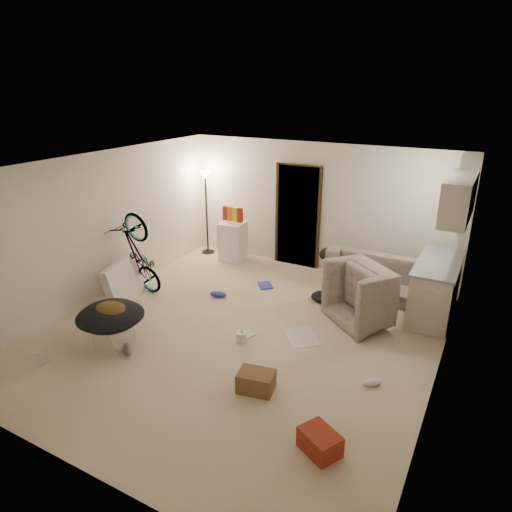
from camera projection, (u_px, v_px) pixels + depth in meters
The scene contains 36 objects.
floor at pixel (241, 333), 6.89m from camera, with size 5.50×6.00×0.02m, color beige.
ceiling at pixel (239, 166), 5.99m from camera, with size 5.50×6.00×0.02m, color white.
wall_back at pixel (318, 207), 8.91m from camera, with size 5.50×0.02×2.50m, color white.
wall_front at pixel (66, 363), 3.97m from camera, with size 5.50×0.02×2.50m, color white.
wall_left at pixel (99, 228), 7.67m from camera, with size 0.02×6.00×2.50m, color white.
wall_right at pixel (448, 296), 5.21m from camera, with size 0.02×6.00×2.50m, color white.
doorway at pixel (298, 217), 9.14m from camera, with size 0.85×0.10×2.04m, color black.
door_trim at pixel (298, 217), 9.11m from camera, with size 0.97×0.04×2.10m, color #362313.
floor_lamp at pixel (206, 195), 9.67m from camera, with size 0.28×0.28×1.81m.
kitchen_counter at pixel (435, 289), 7.28m from camera, with size 0.60×1.50×0.88m, color beige.
counter_top at pixel (439, 263), 7.12m from camera, with size 0.64×1.54×0.04m, color gray.
kitchen_uppers at pixel (459, 198), 6.69m from camera, with size 0.38×1.40×0.65m, color beige.
sofa at pixel (384, 277), 8.11m from camera, with size 1.98×0.77×0.58m, color #394139.
armchair at pixel (377, 299), 7.18m from camera, with size 1.08×0.94×0.70m, color #394139.
bicycle at pixel (140, 271), 8.07m from camera, with size 0.54×1.56×0.82m, color black.
book_asset at pixel (37, 367), 6.04m from camera, with size 0.16×0.22×0.02m, color maroon.
mini_fridge at pixel (233, 241), 9.59m from camera, with size 0.48×0.48×0.82m, color white.
snack_box_0 at pixel (225, 213), 9.45m from camera, with size 0.10×0.07×0.30m, color maroon.
snack_box_1 at pixel (230, 214), 9.40m from camera, with size 0.10×0.07×0.30m, color #C46818.
snack_box_2 at pixel (235, 215), 9.34m from camera, with size 0.10×0.07×0.30m, color gold.
snack_box_3 at pixel (240, 215), 9.29m from camera, with size 0.10×0.07×0.30m, color maroon.
saucer_chair at pixel (111, 321), 6.40m from camera, with size 0.94×0.94×0.67m.
hoodie at pixel (111, 310), 6.29m from camera, with size 0.48×0.40×0.22m, color #4E391A.
sofa_drape at pixel (334, 255), 8.45m from camera, with size 0.56×0.46×0.28m, color black.
tv_box at pixel (125, 281), 7.78m from camera, with size 0.13×1.10×0.73m, color silver.
drink_case_a at pixel (256, 381), 5.56m from camera, with size 0.44×0.31×0.25m, color brown.
drink_case_b at pixel (320, 442), 4.64m from camera, with size 0.41×0.30×0.23m, color maroon.
juicer at pixel (242, 336), 6.62m from camera, with size 0.15×0.15×0.22m.
newspaper at pixel (301, 337), 6.76m from camera, with size 0.44×0.58×0.01m, color beige.
book_blue at pixel (265, 285), 8.45m from camera, with size 0.23×0.32×0.03m, color #323FB4.
book_white at pixel (246, 335), 6.80m from camera, with size 0.19×0.24×0.02m, color silver.
shoe_0 at pixel (218, 294), 8.01m from camera, with size 0.30×0.12×0.11m, color #323FB4.
shoe_3 at pixel (128, 349), 6.37m from camera, with size 0.28×0.11×0.10m, color slate.
shoe_4 at pixel (372, 382), 5.67m from camera, with size 0.27×0.11×0.10m, color white.
clothes_lump_b at pixel (324, 296), 7.89m from camera, with size 0.46×0.40×0.14m, color black.
clothes_lump_c at pixel (122, 320), 7.13m from camera, with size 0.41×0.35×0.13m, color silver.
Camera 1 is at (3.07, -5.18, 3.54)m, focal length 32.00 mm.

